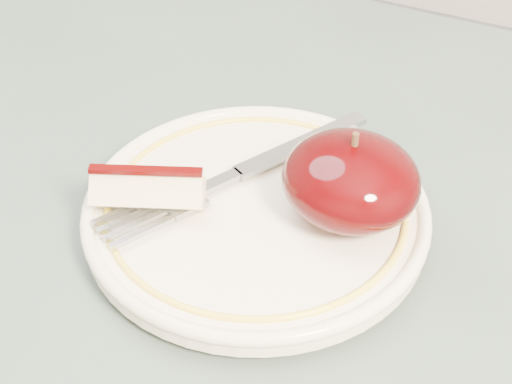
% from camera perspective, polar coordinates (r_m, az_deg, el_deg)
% --- Properties ---
extents(plate, '(0.21, 0.21, 0.02)m').
position_cam_1_polar(plate, '(0.44, 0.00, -1.39)').
color(plate, '#EDDFC7').
rests_on(plate, table).
extents(apple_half, '(0.08, 0.08, 0.06)m').
position_cam_1_polar(apple_half, '(0.42, 7.59, 0.95)').
color(apple_half, black).
rests_on(apple_half, plate).
extents(apple_wedge, '(0.07, 0.05, 0.03)m').
position_cam_1_polar(apple_wedge, '(0.43, -8.62, 0.12)').
color(apple_wedge, beige).
rests_on(apple_wedge, plate).
extents(fork, '(0.11, 0.19, 0.00)m').
position_cam_1_polar(fork, '(0.45, -1.62, 1.42)').
color(fork, gray).
rests_on(fork, plate).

